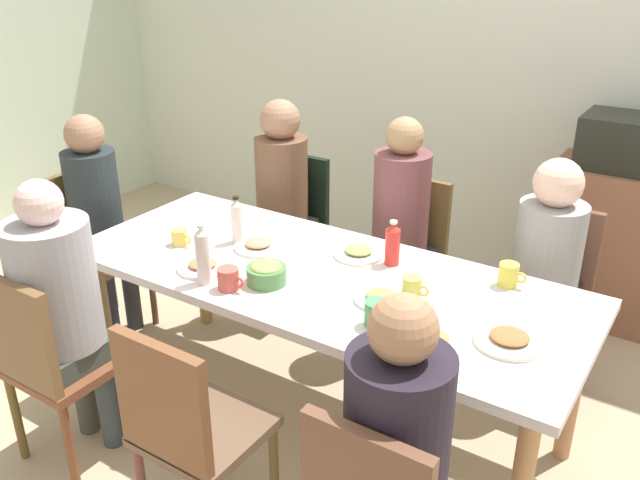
# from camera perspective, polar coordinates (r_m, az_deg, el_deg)

# --- Properties ---
(ground_plane) EXTENTS (7.30, 7.30, 0.00)m
(ground_plane) POSITION_cam_1_polar(r_m,az_deg,el_deg) (3.22, -0.00, -14.69)
(ground_plane) COLOR tan
(wall_back) EXTENTS (6.33, 0.12, 2.60)m
(wall_back) POSITION_cam_1_polar(r_m,az_deg,el_deg) (4.36, 14.77, 13.93)
(wall_back) COLOR silver
(wall_back) RESTS_ON ground_plane
(dining_table) EXTENTS (2.22, 0.89, 0.75)m
(dining_table) POSITION_cam_1_polar(r_m,az_deg,el_deg) (2.85, -0.00, -4.14)
(dining_table) COLOR silver
(dining_table) RESTS_ON ground_plane
(chair_0) EXTENTS (0.40, 0.40, 0.90)m
(chair_0) POSITION_cam_1_polar(r_m,az_deg,el_deg) (3.57, 7.26, -1.06)
(chair_0) COLOR brown
(chair_0) RESTS_ON ground_plane
(person_0) EXTENTS (0.30, 0.30, 1.26)m
(person_0) POSITION_cam_1_polar(r_m,az_deg,el_deg) (3.40, 6.78, 1.86)
(person_0) COLOR #343146
(person_0) RESTS_ON ground_plane
(person_1) EXTENTS (0.30, 0.30, 1.21)m
(person_1) POSITION_cam_1_polar(r_m,az_deg,el_deg) (1.99, 6.64, -16.99)
(person_1) COLOR brown
(person_1) RESTS_ON ground_plane
(chair_2) EXTENTS (0.40, 0.40, 0.90)m
(chair_2) POSITION_cam_1_polar(r_m,az_deg,el_deg) (2.89, -22.07, -9.36)
(chair_2) COLOR brown
(chair_2) RESTS_ON ground_plane
(person_2) EXTENTS (0.33, 0.33, 1.24)m
(person_2) POSITION_cam_1_polar(r_m,az_deg,el_deg) (2.82, -21.36, -4.66)
(person_2) COLOR #44463D
(person_2) RESTS_ON ground_plane
(chair_3) EXTENTS (0.40, 0.40, 0.90)m
(chair_3) POSITION_cam_1_polar(r_m,az_deg,el_deg) (3.36, 18.68, -3.98)
(chair_3) COLOR brown
(chair_3) RESTS_ON ground_plane
(person_3) EXTENTS (0.30, 0.30, 1.18)m
(person_3) POSITION_cam_1_polar(r_m,az_deg,el_deg) (3.19, 18.71, -1.47)
(person_3) COLOR #3C4749
(person_3) RESTS_ON ground_plane
(chair_4) EXTENTS (0.40, 0.40, 0.90)m
(chair_4) POSITION_cam_1_polar(r_m,az_deg,el_deg) (2.41, -11.20, -15.35)
(chair_4) COLOR brown
(chair_4) RESTS_ON ground_plane
(chair_5) EXTENTS (0.40, 0.40, 0.90)m
(chair_5) POSITION_cam_1_polar(r_m,az_deg,el_deg) (3.91, -2.50, 1.47)
(chair_5) COLOR black
(chair_5) RESTS_ON ground_plane
(person_5) EXTENTS (0.30, 0.30, 1.25)m
(person_5) POSITION_cam_1_polar(r_m,az_deg,el_deg) (3.76, -3.36, 4.37)
(person_5) COLOR brown
(person_5) RESTS_ON ground_plane
(chair_6) EXTENTS (0.40, 0.40, 0.90)m
(chair_6) POSITION_cam_1_polar(r_m,az_deg,el_deg) (3.86, -18.91, -0.25)
(chair_6) COLOR brown
(chair_6) RESTS_ON ground_plane
(person_6) EXTENTS (0.30, 0.30, 1.23)m
(person_6) POSITION_cam_1_polar(r_m,az_deg,el_deg) (3.71, -18.47, 2.47)
(person_6) COLOR #363B43
(person_6) RESTS_ON ground_plane
(plate_0) EXTENTS (0.21, 0.21, 0.04)m
(plate_0) POSITION_cam_1_polar(r_m,az_deg,el_deg) (2.88, -9.97, -2.22)
(plate_0) COLOR silver
(plate_0) RESTS_ON dining_table
(plate_1) EXTENTS (0.25, 0.25, 0.04)m
(plate_1) POSITION_cam_1_polar(r_m,az_deg,el_deg) (2.43, 15.82, -8.15)
(plate_1) COLOR silver
(plate_1) RESTS_ON dining_table
(plate_2) EXTENTS (0.22, 0.22, 0.04)m
(plate_2) POSITION_cam_1_polar(r_m,az_deg,el_deg) (2.96, 3.31, -1.09)
(plate_2) COLOR white
(plate_2) RESTS_ON dining_table
(plate_3) EXTENTS (0.21, 0.21, 0.04)m
(plate_3) POSITION_cam_1_polar(r_m,az_deg,el_deg) (3.04, -5.30, -0.48)
(plate_3) COLOR silver
(plate_3) RESTS_ON dining_table
(plate_4) EXTENTS (0.20, 0.20, 0.04)m
(plate_4) POSITION_cam_1_polar(r_m,az_deg,el_deg) (2.60, 5.14, -4.92)
(plate_4) COLOR white
(plate_4) RESTS_ON dining_table
(plate_5) EXTENTS (0.24, 0.24, 0.04)m
(plate_5) POSITION_cam_1_polar(r_m,az_deg,el_deg) (2.37, 9.35, -8.44)
(plate_5) COLOR silver
(plate_5) RESTS_ON dining_table
(bowl_0) EXTENTS (0.16, 0.16, 0.09)m
(bowl_0) POSITION_cam_1_polar(r_m,az_deg,el_deg) (2.72, -4.59, -2.81)
(bowl_0) COLOR #4D8345
(bowl_0) RESTS_ON dining_table
(cup_0) EXTENTS (0.11, 0.08, 0.10)m
(cup_0) POSITION_cam_1_polar(r_m,az_deg,el_deg) (2.80, 15.79, -2.87)
(cup_0) COLOR #DDCC44
(cup_0) RESTS_ON dining_table
(cup_1) EXTENTS (0.13, 0.09, 0.10)m
(cup_1) POSITION_cam_1_polar(r_m,az_deg,el_deg) (2.43, 4.89, -6.28)
(cup_1) COLOR #47935A
(cup_1) RESTS_ON dining_table
(cup_2) EXTENTS (0.12, 0.09, 0.09)m
(cup_2) POSITION_cam_1_polar(r_m,az_deg,el_deg) (2.69, -7.78, -3.30)
(cup_2) COLOR #C45245
(cup_2) RESTS_ON dining_table
(cup_3) EXTENTS (0.11, 0.07, 0.07)m
(cup_3) POSITION_cam_1_polar(r_m,az_deg,el_deg) (3.12, -11.86, 0.24)
(cup_3) COLOR #DDBF53
(cup_3) RESTS_ON dining_table
(cup_4) EXTENTS (0.11, 0.08, 0.09)m
(cup_4) POSITION_cam_1_polar(r_m,az_deg,el_deg) (2.63, 7.87, -4.04)
(cup_4) COLOR #DDCD52
(cup_4) RESTS_ON dining_table
(bottle_0) EXTENTS (0.05, 0.05, 0.22)m
(bottle_0) POSITION_cam_1_polar(r_m,az_deg,el_deg) (3.08, -7.10, 1.64)
(bottle_0) COLOR silver
(bottle_0) RESTS_ON dining_table
(bottle_1) EXTENTS (0.06, 0.06, 0.26)m
(bottle_1) POSITION_cam_1_polar(r_m,az_deg,el_deg) (2.72, -9.95, -1.31)
(bottle_1) COLOR silver
(bottle_1) RESTS_ON dining_table
(bottle_2) EXTENTS (0.06, 0.06, 0.20)m
(bottle_2) POSITION_cam_1_polar(r_m,az_deg,el_deg) (2.86, 6.20, -0.34)
(bottle_2) COLOR red
(bottle_2) RESTS_ON dining_table
(side_cabinet) EXTENTS (0.70, 0.44, 0.90)m
(side_cabinet) POSITION_cam_1_polar(r_m,az_deg,el_deg) (4.13, 23.41, -0.30)
(side_cabinet) COLOR #8D5B40
(side_cabinet) RESTS_ON ground_plane
(microwave) EXTENTS (0.48, 0.36, 0.28)m
(microwave) POSITION_cam_1_polar(r_m,az_deg,el_deg) (3.94, 24.82, 7.53)
(microwave) COLOR black
(microwave) RESTS_ON side_cabinet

